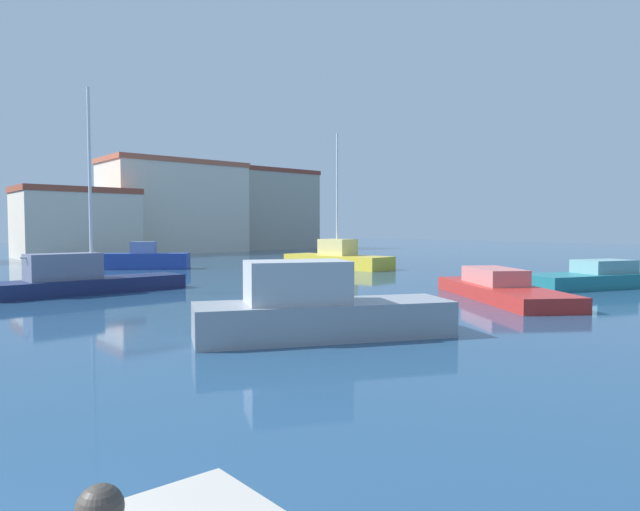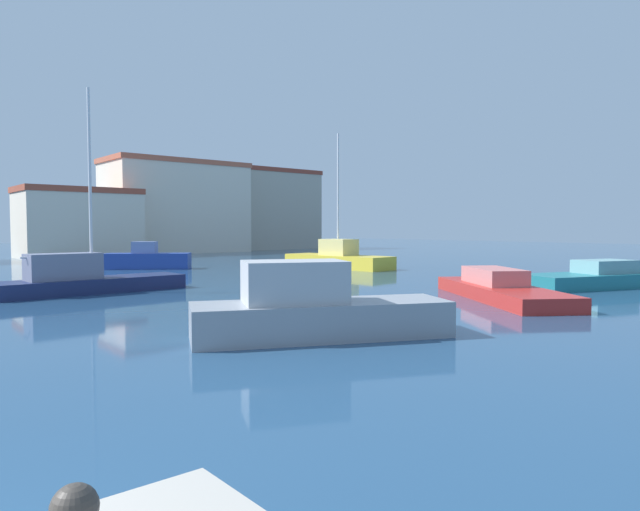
# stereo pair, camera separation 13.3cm
# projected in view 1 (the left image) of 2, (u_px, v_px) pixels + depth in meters

# --- Properties ---
(water) EXTENTS (160.00, 160.00, 0.00)m
(water) POSITION_uv_depth(u_px,v_px,m) (220.00, 280.00, 27.71)
(water) COLOR navy
(water) RESTS_ON ground
(sailboat_yellow_distant_east) EXTENTS (3.02, 7.83, 8.60)m
(sailboat_yellow_distant_east) POSITION_uv_depth(u_px,v_px,m) (337.00, 258.00, 36.21)
(sailboat_yellow_distant_east) COLOR gold
(sailboat_yellow_distant_east) RESTS_ON water
(sailboat_navy_behind_lamppost) EXTENTS (7.40, 2.20, 8.12)m
(sailboat_navy_behind_lamppost) POSITION_uv_depth(u_px,v_px,m) (84.00, 279.00, 22.23)
(sailboat_navy_behind_lamppost) COLOR #19234C
(sailboat_navy_behind_lamppost) RESTS_ON water
(motorboat_blue_outer_mooring) EXTENTS (5.08, 4.29, 1.72)m
(motorboat_blue_outer_mooring) POSITION_uv_depth(u_px,v_px,m) (146.00, 259.00, 35.29)
(motorboat_blue_outer_mooring) COLOR #233D93
(motorboat_blue_outer_mooring) RESTS_ON water
(motorboat_grey_inner_mooring) EXTENTS (6.27, 4.18, 1.84)m
(motorboat_grey_inner_mooring) POSITION_uv_depth(u_px,v_px,m) (317.00, 310.00, 13.26)
(motorboat_grey_inner_mooring) COLOR gray
(motorboat_grey_inner_mooring) RESTS_ON water
(motorboat_red_center_channel) EXTENTS (6.04, 7.58, 1.09)m
(motorboat_red_center_channel) POSITION_uv_depth(u_px,v_px,m) (500.00, 288.00, 20.57)
(motorboat_red_center_channel) COLOR #B22823
(motorboat_red_center_channel) RESTS_ON water
(motorboat_teal_far_right) EXTENTS (7.56, 4.50, 1.19)m
(motorboat_teal_far_right) POSITION_uv_depth(u_px,v_px,m) (600.00, 278.00, 24.61)
(motorboat_teal_far_right) COLOR #1E707A
(motorboat_teal_far_right) RESTS_ON water
(warehouse_block) EXTENTS (9.76, 5.89, 6.03)m
(warehouse_block) POSITION_uv_depth(u_px,v_px,m) (77.00, 223.00, 49.06)
(warehouse_block) COLOR beige
(warehouse_block) RESTS_ON ground
(harbor_office) EXTENTS (14.15, 7.25, 9.45)m
(harbor_office) POSITION_uv_depth(u_px,v_px,m) (174.00, 207.00, 58.41)
(harbor_office) COLOR beige
(harbor_office) RESTS_ON ground
(waterfront_apartments) EXTENTS (12.68, 5.24, 9.53)m
(waterfront_apartments) POSITION_uv_depth(u_px,v_px,m) (266.00, 209.00, 67.13)
(waterfront_apartments) COLOR #B2A893
(waterfront_apartments) RESTS_ON ground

